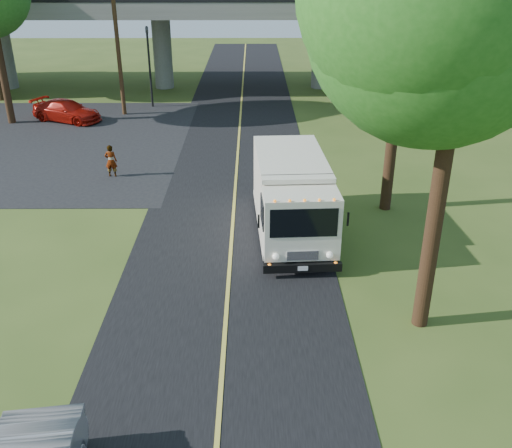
{
  "coord_description": "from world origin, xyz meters",
  "views": [
    {
      "loc": [
        0.79,
        -12.33,
        9.52
      ],
      "look_at": [
        0.88,
        4.19,
        1.6
      ],
      "focal_mm": 40.0,
      "sensor_mm": 36.0,
      "label": 1
    }
  ],
  "objects_px": {
    "utility_pole": "(117,40)",
    "pedestrian": "(111,161)",
    "red_sedan": "(67,111)",
    "step_van": "(292,195)",
    "traffic_signal": "(149,58)"
  },
  "relations": [
    {
      "from": "red_sedan",
      "to": "pedestrian",
      "type": "distance_m",
      "value": 10.85
    },
    {
      "from": "traffic_signal",
      "to": "red_sedan",
      "type": "relative_size",
      "value": 1.17
    },
    {
      "from": "traffic_signal",
      "to": "red_sedan",
      "type": "height_order",
      "value": "traffic_signal"
    },
    {
      "from": "step_van",
      "to": "red_sedan",
      "type": "xyz_separation_m",
      "value": [
        -12.89,
        15.63,
        -0.9
      ]
    },
    {
      "from": "traffic_signal",
      "to": "step_van",
      "type": "bearing_deg",
      "value": -66.91
    },
    {
      "from": "step_van",
      "to": "pedestrian",
      "type": "distance_m",
      "value": 9.99
    },
    {
      "from": "traffic_signal",
      "to": "utility_pole",
      "type": "height_order",
      "value": "utility_pole"
    },
    {
      "from": "traffic_signal",
      "to": "step_van",
      "type": "height_order",
      "value": "traffic_signal"
    },
    {
      "from": "traffic_signal",
      "to": "pedestrian",
      "type": "distance_m",
      "value": 13.5
    },
    {
      "from": "red_sedan",
      "to": "pedestrian",
      "type": "xyz_separation_m",
      "value": [
        4.91,
        -9.68,
        0.12
      ]
    },
    {
      "from": "utility_pole",
      "to": "pedestrian",
      "type": "distance_m",
      "value": 12.03
    },
    {
      "from": "utility_pole",
      "to": "traffic_signal",
      "type": "bearing_deg",
      "value": 53.13
    },
    {
      "from": "utility_pole",
      "to": "step_van",
      "type": "relative_size",
      "value": 1.31
    },
    {
      "from": "pedestrian",
      "to": "traffic_signal",
      "type": "bearing_deg",
      "value": -87.14
    },
    {
      "from": "traffic_signal",
      "to": "utility_pole",
      "type": "xyz_separation_m",
      "value": [
        -1.5,
        -2.0,
        1.4
      ]
    }
  ]
}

